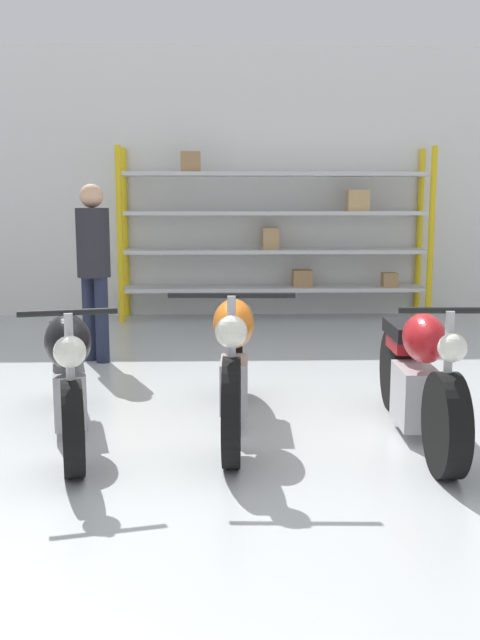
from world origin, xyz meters
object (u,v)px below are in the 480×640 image
Objects in this scene: motorcycle_black at (69,371)px; motorcycle_orange at (234,359)px; person_browsing at (94,258)px; shelving_rack at (277,232)px; motorcycle_red at (418,376)px.

motorcycle_black is 0.96× the size of motorcycle_orange.
person_browsing is (-0.20, 2.26, 0.58)m from motorcycle_black.
shelving_rack reaches higher than motorcycle_orange.
motorcycle_black is 1.11m from motorcycle_orange.
shelving_rack is 1.95× the size of motorcycle_orange.
motorcycle_orange is at bearing 83.05° from motorcycle_black.
shelving_rack is at bearing 147.05° from motorcycle_black.
motorcycle_orange is 1.23× the size of person_browsing.
person_browsing is at bearing -131.24° from motorcycle_red.
motorcycle_red is (0.52, -5.00, -0.75)m from shelving_rack.
motorcycle_orange is (-0.69, -4.77, -0.67)m from shelving_rack.
motorcycle_black is 1.18× the size of person_browsing.
motorcycle_black is 1.03× the size of motorcycle_red.
shelving_rack is 4.87m from motorcycle_orange.
motorcycle_orange is at bearing 69.13° from person_browsing.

